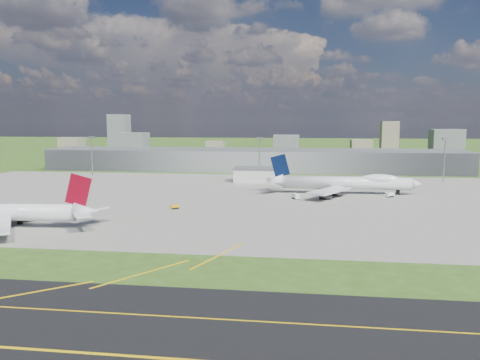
# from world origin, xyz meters

# --- Properties ---
(ground) EXTENTS (1400.00, 1400.00, 0.00)m
(ground) POSITION_xyz_m (0.00, 150.00, 0.00)
(ground) COLOR #335119
(ground) RESTS_ON ground
(taxiway) EXTENTS (1400.00, 60.00, 0.06)m
(taxiway) POSITION_xyz_m (0.00, -110.00, 0.03)
(taxiway) COLOR black
(taxiway) RESTS_ON ground
(apron) EXTENTS (360.00, 190.00, 0.08)m
(apron) POSITION_xyz_m (10.00, 40.00, 0.04)
(apron) COLOR gray
(apron) RESTS_ON ground
(terminal) EXTENTS (300.00, 42.00, 15.00)m
(terminal) POSITION_xyz_m (0.00, 165.00, 7.50)
(terminal) COLOR gray
(terminal) RESTS_ON ground
(ops_building) EXTENTS (26.00, 16.00, 8.00)m
(ops_building) POSITION_xyz_m (10.00, 100.00, 4.00)
(ops_building) COLOR silver
(ops_building) RESTS_ON ground
(mast_west) EXTENTS (3.50, 2.00, 25.90)m
(mast_west) POSITION_xyz_m (-100.00, 115.00, 17.71)
(mast_west) COLOR gray
(mast_west) RESTS_ON ground
(mast_center) EXTENTS (3.50, 2.00, 25.90)m
(mast_center) POSITION_xyz_m (10.00, 115.00, 17.71)
(mast_center) COLOR gray
(mast_center) RESTS_ON ground
(mast_east) EXTENTS (3.50, 2.00, 25.90)m
(mast_east) POSITION_xyz_m (120.00, 115.00, 17.71)
(mast_east) COLOR gray
(mast_east) RESTS_ON ground
(airliner_red_twin) EXTENTS (67.93, 52.89, 18.64)m
(airliner_red_twin) POSITION_xyz_m (-63.31, -31.19, 4.96)
(airliner_red_twin) COLOR silver
(airliner_red_twin) RESTS_ON ground
(airliner_blue_quad) EXTENTS (75.02, 59.01, 19.64)m
(airliner_blue_quad) POSITION_xyz_m (58.18, 59.04, 5.46)
(airliner_blue_quad) COLOR silver
(airliner_blue_quad) RESTS_ON ground
(tug_yellow) EXTENTS (3.95, 3.43, 1.72)m
(tug_yellow) POSITION_xyz_m (-14.71, 8.46, 0.90)
(tug_yellow) COLOR #F0A90E
(tug_yellow) RESTS_ON ground
(van_white_near) EXTENTS (3.82, 5.16, 2.43)m
(van_white_near) POSITION_xyz_m (33.81, 39.89, 1.23)
(van_white_near) COLOR white
(van_white_near) RESTS_ON ground
(van_white_far) EXTENTS (4.45, 3.95, 2.17)m
(van_white_far) POSITION_xyz_m (77.91, 51.12, 1.11)
(van_white_far) COLOR white
(van_white_far) RESTS_ON ground
(bldg_far_w) EXTENTS (24.00, 20.00, 18.00)m
(bldg_far_w) POSITION_xyz_m (-220.00, 320.00, 9.00)
(bldg_far_w) COLOR gray
(bldg_far_w) RESTS_ON ground
(bldg_w) EXTENTS (28.00, 22.00, 24.00)m
(bldg_w) POSITION_xyz_m (-140.00, 300.00, 12.00)
(bldg_w) COLOR slate
(bldg_w) RESTS_ON ground
(bldg_cw) EXTENTS (20.00, 18.00, 14.00)m
(bldg_cw) POSITION_xyz_m (-60.00, 340.00, 7.00)
(bldg_cw) COLOR gray
(bldg_cw) RESTS_ON ground
(bldg_c) EXTENTS (26.00, 20.00, 22.00)m
(bldg_c) POSITION_xyz_m (20.00, 310.00, 11.00)
(bldg_c) COLOR slate
(bldg_c) RESTS_ON ground
(bldg_ce) EXTENTS (22.00, 24.00, 16.00)m
(bldg_ce) POSITION_xyz_m (100.00, 350.00, 8.00)
(bldg_ce) COLOR gray
(bldg_ce) RESTS_ON ground
(bldg_e) EXTENTS (30.00, 22.00, 28.00)m
(bldg_e) POSITION_xyz_m (180.00, 320.00, 14.00)
(bldg_e) COLOR slate
(bldg_e) RESTS_ON ground
(bldg_tall_w) EXTENTS (22.00, 20.00, 44.00)m
(bldg_tall_w) POSITION_xyz_m (-180.00, 360.00, 22.00)
(bldg_tall_w) COLOR slate
(bldg_tall_w) RESTS_ON ground
(bldg_tall_e) EXTENTS (20.00, 18.00, 36.00)m
(bldg_tall_e) POSITION_xyz_m (140.00, 410.00, 18.00)
(bldg_tall_e) COLOR gray
(bldg_tall_e) RESTS_ON ground
(tree_far_w) EXTENTS (7.20, 7.20, 8.80)m
(tree_far_w) POSITION_xyz_m (-200.00, 270.00, 5.18)
(tree_far_w) COLOR #382314
(tree_far_w) RESTS_ON ground
(tree_w) EXTENTS (6.75, 6.75, 8.25)m
(tree_w) POSITION_xyz_m (-110.00, 265.00, 4.86)
(tree_w) COLOR #382314
(tree_w) RESTS_ON ground
(tree_c) EXTENTS (8.10, 8.10, 9.90)m
(tree_c) POSITION_xyz_m (-20.00, 280.00, 5.84)
(tree_c) COLOR #382314
(tree_c) RESTS_ON ground
(tree_e) EXTENTS (7.65, 7.65, 9.35)m
(tree_e) POSITION_xyz_m (70.00, 275.00, 5.51)
(tree_e) COLOR #382314
(tree_e) RESTS_ON ground
(tree_far_e) EXTENTS (6.30, 6.30, 7.70)m
(tree_far_e) POSITION_xyz_m (160.00, 285.00, 4.53)
(tree_far_e) COLOR #382314
(tree_far_e) RESTS_ON ground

